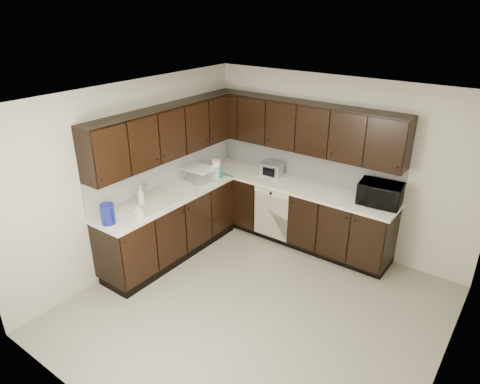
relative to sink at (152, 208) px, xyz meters
name	(u,v)px	position (x,y,z in m)	size (l,w,h in m)	color
floor	(256,309)	(1.68, 0.01, -0.88)	(4.00, 4.00, 0.00)	gray
ceiling	(260,102)	(1.68, 0.01, 1.62)	(4.00, 4.00, 0.00)	white
wall_back	(336,165)	(1.68, 2.01, 0.37)	(4.00, 0.02, 2.50)	#BDB7A1
wall_left	(134,176)	(-0.32, 0.01, 0.37)	(0.02, 4.00, 2.50)	#BDB7A1
wall_right	(457,283)	(3.68, 0.01, 0.37)	(0.02, 4.00, 2.50)	#BDB7A1
wall_front	(106,318)	(1.68, -1.99, 0.37)	(4.00, 0.02, 2.50)	#BDB7A1
lower_cabinets	(242,221)	(0.67, 1.12, -0.47)	(3.00, 2.80, 0.90)	black
countertop	(242,190)	(0.67, 1.12, 0.04)	(3.03, 2.83, 0.04)	silver
backsplash	(239,165)	(0.46, 1.33, 0.30)	(3.00, 2.80, 0.48)	silver
upper_cabinets	(241,129)	(0.58, 1.22, 0.89)	(3.00, 2.80, 0.70)	black
dishwasher	(271,211)	(0.98, 1.42, -0.33)	(0.58, 0.04, 0.78)	beige
sink	(152,208)	(0.00, 0.00, 0.00)	(0.54, 0.82, 0.42)	beige
microwave	(380,194)	(2.43, 1.76, 0.21)	(0.54, 0.37, 0.30)	black
soap_bottle_a	(139,212)	(0.20, -0.39, 0.15)	(0.08, 0.09, 0.19)	gray
soap_bottle_b	(141,196)	(-0.08, -0.10, 0.18)	(0.10, 0.10, 0.25)	gray
toaster_oven	(271,169)	(0.74, 1.78, 0.16)	(0.32, 0.24, 0.20)	silver
storage_bin	(199,174)	(-0.05, 1.00, 0.15)	(0.46, 0.34, 0.18)	silver
blue_pitcher	(108,214)	(-0.01, -0.69, 0.19)	(0.17, 0.17, 0.25)	navy
teal_tumbler	(219,172)	(0.16, 1.23, 0.15)	(0.08, 0.08, 0.19)	#0B7D78
paper_towel_roll	(216,169)	(0.12, 1.21, 0.20)	(0.13, 0.13, 0.28)	white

